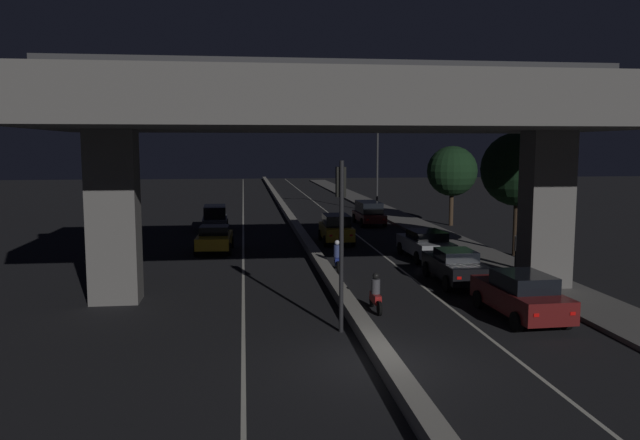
% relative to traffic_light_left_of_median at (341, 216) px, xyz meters
% --- Properties ---
extents(ground_plane, '(200.00, 200.00, 0.00)m').
position_rel_traffic_light_left_of_median_xyz_m(ground_plane, '(0.68, -3.14, -3.73)').
color(ground_plane, black).
extents(lane_line_left_inner, '(0.12, 126.00, 0.00)m').
position_rel_traffic_light_left_of_median_xyz_m(lane_line_left_inner, '(-3.12, 31.86, -3.72)').
color(lane_line_left_inner, beige).
rests_on(lane_line_left_inner, ground_plane).
extents(lane_line_right_inner, '(0.12, 126.00, 0.00)m').
position_rel_traffic_light_left_of_median_xyz_m(lane_line_right_inner, '(4.48, 31.86, -3.72)').
color(lane_line_right_inner, beige).
rests_on(lane_line_right_inner, ground_plane).
extents(median_divider, '(0.57, 126.00, 0.42)m').
position_rel_traffic_light_left_of_median_xyz_m(median_divider, '(0.68, 31.86, -3.52)').
color(median_divider, gray).
rests_on(median_divider, ground_plane).
extents(sidewalk_right, '(2.68, 126.00, 0.16)m').
position_rel_traffic_light_left_of_median_xyz_m(sidewalk_right, '(9.64, 24.86, -3.64)').
color(sidewalk_right, '#5B5956').
rests_on(sidewalk_right, ground_plane).
extents(elevated_overpass, '(22.76, 11.02, 9.26)m').
position_rel_traffic_light_left_of_median_xyz_m(elevated_overpass, '(0.68, 4.87, 3.47)').
color(elevated_overpass, '#5B5956').
rests_on(elevated_overpass, ground_plane).
extents(traffic_light_left_of_median, '(0.30, 0.49, 5.49)m').
position_rel_traffic_light_left_of_median_xyz_m(traffic_light_left_of_median, '(0.00, 0.00, 0.00)').
color(traffic_light_left_of_median, black).
rests_on(traffic_light_left_of_median, ground_plane).
extents(street_lamp, '(2.47, 0.32, 7.76)m').
position_rel_traffic_light_left_of_median_xyz_m(street_lamp, '(8.49, 35.47, 0.90)').
color(street_lamp, '#2D2D30').
rests_on(street_lamp, ground_plane).
extents(car_dark_red_lead, '(2.03, 4.62, 1.63)m').
position_rel_traffic_light_left_of_median_xyz_m(car_dark_red_lead, '(6.39, 0.69, -2.89)').
color(car_dark_red_lead, '#591414').
rests_on(car_dark_red_lead, ground_plane).
extents(car_black_second, '(1.89, 4.69, 1.50)m').
position_rel_traffic_light_left_of_median_xyz_m(car_black_second, '(6.00, 6.32, -2.94)').
color(car_black_second, black).
rests_on(car_black_second, ground_plane).
extents(car_silver_third, '(2.14, 4.68, 1.53)m').
position_rel_traffic_light_left_of_median_xyz_m(car_silver_third, '(6.47, 12.32, -2.92)').
color(car_silver_third, gray).
rests_on(car_silver_third, ground_plane).
extents(car_taxi_yellow_fourth, '(1.91, 4.11, 1.76)m').
position_rel_traffic_light_left_of_median_xyz_m(car_taxi_yellow_fourth, '(2.58, 18.30, -2.81)').
color(car_taxi_yellow_fourth, gold).
rests_on(car_taxi_yellow_fourth, ground_plane).
extents(car_dark_red_fifth, '(1.94, 4.68, 1.76)m').
position_rel_traffic_light_left_of_median_xyz_m(car_dark_red_fifth, '(6.39, 26.97, -2.78)').
color(car_dark_red_fifth, '#591414').
rests_on(car_dark_red_fifth, ground_plane).
extents(car_taxi_yellow_lead_oncoming, '(2.11, 4.00, 1.47)m').
position_rel_traffic_light_left_of_median_xyz_m(car_taxi_yellow_lead_oncoming, '(-4.72, 15.95, -2.97)').
color(car_taxi_yellow_lead_oncoming, gold).
rests_on(car_taxi_yellow_lead_oncoming, ground_plane).
extents(car_grey_second_oncoming, '(1.98, 4.36, 1.75)m').
position_rel_traffic_light_left_of_median_xyz_m(car_grey_second_oncoming, '(-5.10, 25.18, -2.79)').
color(car_grey_second_oncoming, '#515459').
rests_on(car_grey_second_oncoming, ground_plane).
extents(motorcycle_red_filtering_near, '(0.32, 1.78, 1.41)m').
position_rel_traffic_light_left_of_median_xyz_m(motorcycle_red_filtering_near, '(1.63, 2.25, -3.12)').
color(motorcycle_red_filtering_near, black).
rests_on(motorcycle_red_filtering_near, ground_plane).
extents(motorcycle_blue_filtering_mid, '(0.34, 1.81, 1.49)m').
position_rel_traffic_light_left_of_median_xyz_m(motorcycle_blue_filtering_mid, '(1.34, 9.69, -3.09)').
color(motorcycle_blue_filtering_mid, black).
rests_on(motorcycle_blue_filtering_mid, ground_plane).
extents(pedestrian_on_sidewalk, '(0.38, 0.38, 1.79)m').
position_rel_traffic_light_left_of_median_xyz_m(pedestrian_on_sidewalk, '(9.85, 8.46, -2.67)').
color(pedestrian_on_sidewalk, black).
rests_on(pedestrian_on_sidewalk, sidewalk_right).
extents(roadside_tree_kerbside_near, '(3.98, 3.98, 6.70)m').
position_rel_traffic_light_left_of_median_xyz_m(roadside_tree_kerbside_near, '(11.62, 12.69, 0.97)').
color(roadside_tree_kerbside_near, '#2D2116').
rests_on(roadside_tree_kerbside_near, ground_plane).
extents(roadside_tree_kerbside_mid, '(3.74, 3.74, 5.97)m').
position_rel_traffic_light_left_of_median_xyz_m(roadside_tree_kerbside_mid, '(12.45, 25.77, 0.36)').
color(roadside_tree_kerbside_mid, '#38281C').
rests_on(roadside_tree_kerbside_mid, ground_plane).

